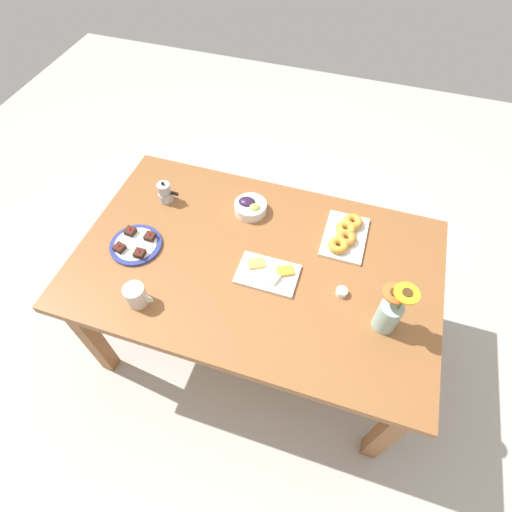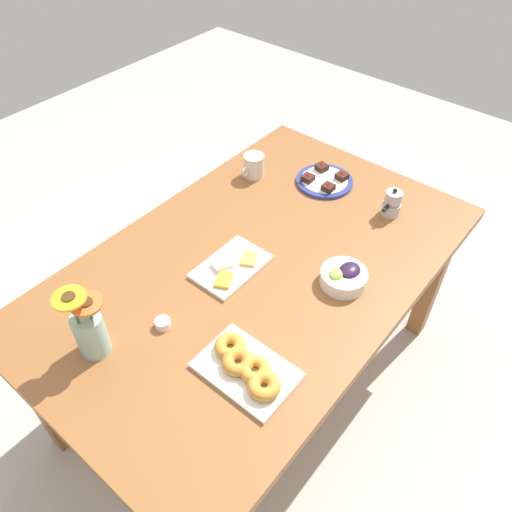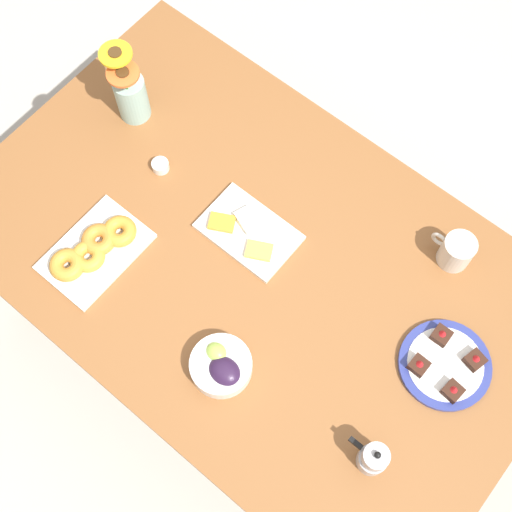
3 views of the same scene
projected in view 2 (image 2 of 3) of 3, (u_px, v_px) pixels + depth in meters
ground_plane at (256, 379)px, 2.25m from camera, size 6.00×6.00×0.00m
dining_table at (256, 281)px, 1.79m from camera, size 1.60×1.00×0.74m
coffee_mug at (254, 166)px, 2.06m from camera, size 0.12×0.09×0.10m
grape_bowl at (344, 277)px, 1.65m from camera, size 0.16×0.16×0.07m
cheese_platter at (231, 267)px, 1.71m from camera, size 0.26×0.17×0.03m
croissant_platter at (247, 367)px, 1.41m from camera, size 0.19×0.28×0.05m
jam_cup_honey at (163, 323)px, 1.53m from camera, size 0.05×0.05×0.03m
dessert_plate at (324, 180)px, 2.06m from camera, size 0.23×0.23×0.05m
flower_vase at (90, 330)px, 1.41m from camera, size 0.12×0.11×0.26m
moka_pot at (392, 204)px, 1.89m from camera, size 0.11×0.07×0.12m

